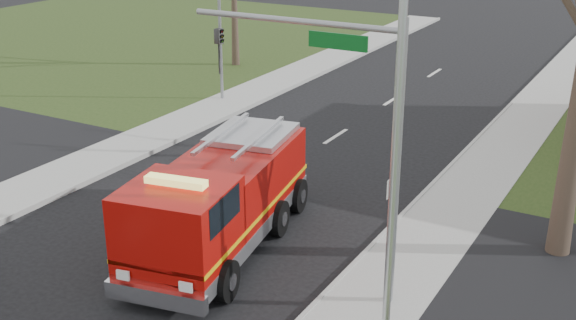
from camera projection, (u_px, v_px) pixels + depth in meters
The scene contains 5 objects.
ground at pixel (135, 266), 18.84m from camera, with size 120.00×120.00×0.00m, color black.
traffic_signal_mast at pixel (345, 107), 15.99m from camera, with size 5.29×0.18×6.80m.
streetlight_pole at pixel (392, 156), 13.53m from camera, with size 1.48×0.16×8.40m.
utility_pole_far at pixel (220, 25), 32.12m from camera, with size 0.14×0.14×7.00m, color gray.
fire_engine at pixel (219, 203), 19.32m from camera, with size 3.87×7.66×2.96m.
Camera 1 is at (11.68, -12.50, 9.27)m, focal length 45.00 mm.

